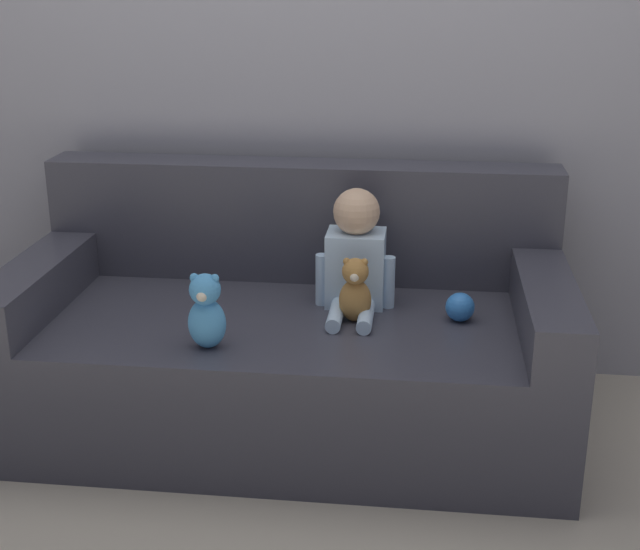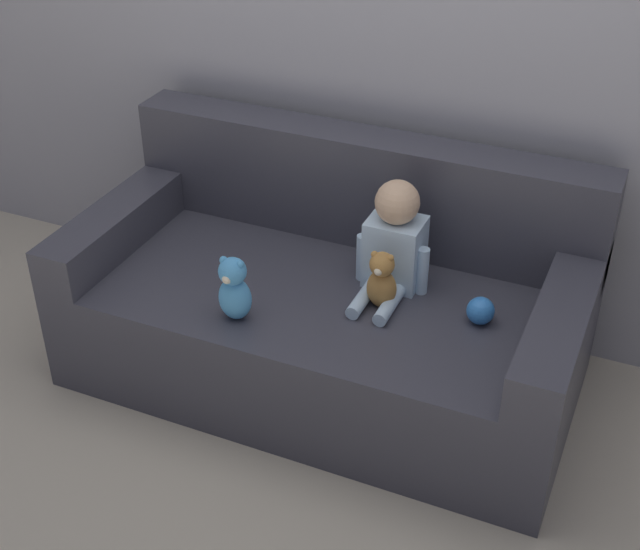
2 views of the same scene
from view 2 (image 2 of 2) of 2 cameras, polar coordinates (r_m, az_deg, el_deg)
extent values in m
plane|color=#B7AD99|center=(3.24, 0.30, -6.37)|extent=(12.00, 12.00, 0.00)
cube|color=#383842|center=(3.12, 0.31, -3.58)|extent=(1.73, 0.88, 0.39)
cube|color=#383842|center=(3.19, 2.85, 5.64)|extent=(1.73, 0.18, 0.40)
cube|color=#383842|center=(3.31, -12.29, 3.59)|extent=(0.16, 0.88, 0.16)
cube|color=#383842|center=(2.80, 15.27, -2.79)|extent=(0.16, 0.88, 0.16)
cube|color=silver|center=(2.97, 4.80, 1.51)|extent=(0.18, 0.15, 0.24)
sphere|color=tan|center=(2.87, 4.97, 4.66)|extent=(0.15, 0.15, 0.15)
cylinder|color=silver|center=(2.90, 2.74, -1.52)|extent=(0.05, 0.19, 0.05)
cylinder|color=silver|center=(2.87, 4.45, -1.94)|extent=(0.05, 0.19, 0.05)
cylinder|color=silver|center=(3.00, 2.73, 1.15)|extent=(0.04, 0.04, 0.17)
cylinder|color=silver|center=(2.94, 6.56, 0.27)|extent=(0.04, 0.04, 0.17)
ellipsoid|color=#AD7A3D|center=(2.87, 3.96, -0.87)|extent=(0.10, 0.08, 0.13)
sphere|color=#AD7A3D|center=(2.81, 3.99, 0.69)|extent=(0.08, 0.08, 0.08)
sphere|color=#AD7A3D|center=(2.80, 3.51, 1.33)|extent=(0.02, 0.02, 0.02)
sphere|color=#AD7A3D|center=(2.79, 4.52, 1.10)|extent=(0.02, 0.02, 0.02)
sphere|color=beige|center=(2.79, 3.76, 0.25)|extent=(0.03, 0.03, 0.03)
ellipsoid|color=#4C9EDB|center=(2.82, -5.45, -1.50)|extent=(0.11, 0.09, 0.15)
sphere|color=#4C9EDB|center=(2.76, -5.63, 0.24)|extent=(0.09, 0.09, 0.09)
sphere|color=#4C9EDB|center=(2.75, -6.20, 0.96)|extent=(0.03, 0.03, 0.03)
sphere|color=#4C9EDB|center=(2.72, -5.13, 0.70)|extent=(0.03, 0.03, 0.03)
sphere|color=beige|center=(2.73, -5.98, -0.26)|extent=(0.03, 0.03, 0.03)
sphere|color=#337FDB|center=(2.85, 10.23, -2.26)|extent=(0.09, 0.09, 0.09)
camera|label=1|loc=(0.89, -62.58, -36.23)|focal=50.00mm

